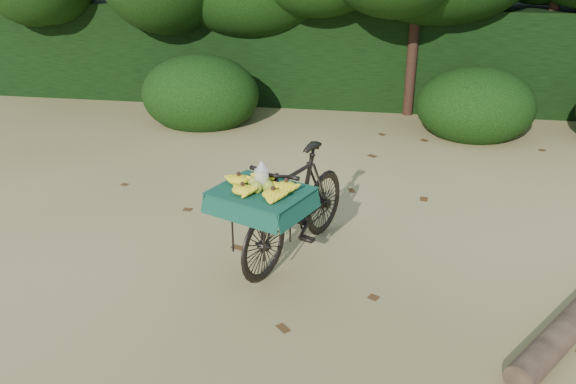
# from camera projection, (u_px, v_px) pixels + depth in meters

# --- Properties ---
(ground) EXTENTS (80.00, 80.00, 0.00)m
(ground) POSITION_uv_depth(u_px,v_px,m) (367.00, 262.00, 6.15)
(ground) COLOR tan
(ground) RESTS_ON ground
(vendor_bicycle) EXTENTS (1.36, 1.99, 1.14)m
(vendor_bicycle) POSITION_uv_depth(u_px,v_px,m) (295.00, 204.00, 6.05)
(vendor_bicycle) COLOR black
(vendor_bicycle) RESTS_ON ground
(hedge_backdrop) EXTENTS (26.00, 1.80, 1.80)m
(hedge_backdrop) POSITION_uv_depth(u_px,v_px,m) (383.00, 53.00, 11.48)
(hedge_backdrop) COLOR black
(hedge_backdrop) RESTS_ON ground
(bush_clumps) EXTENTS (8.80, 1.70, 0.90)m
(bush_clumps) POSITION_uv_depth(u_px,v_px,m) (411.00, 106.00, 9.78)
(bush_clumps) COLOR black
(bush_clumps) RESTS_ON ground
(leaf_litter) EXTENTS (7.00, 7.30, 0.01)m
(leaf_litter) POSITION_uv_depth(u_px,v_px,m) (369.00, 232.00, 6.74)
(leaf_litter) COLOR #462B12
(leaf_litter) RESTS_ON ground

